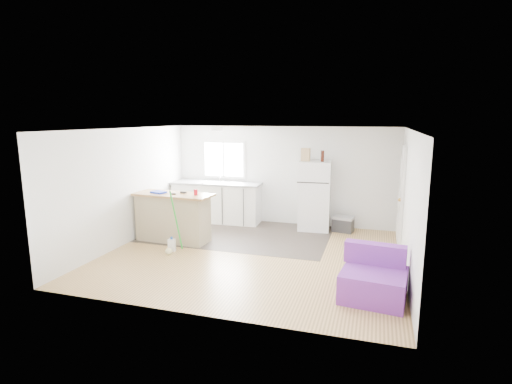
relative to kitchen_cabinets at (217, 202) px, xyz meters
The scene contains 19 objects.
room 2.78m from the kitchen_cabinets, 52.95° to the right, with size 5.51×5.01×2.41m.
vinyl_zone 1.37m from the kitchen_cabinets, 45.07° to the right, with size 4.05×2.50×0.00m, color #302724.
window 1.09m from the kitchen_cabinets, 77.58° to the left, with size 1.18×0.06×0.98m.
interior_door 4.42m from the kitchen_cabinets, ahead, with size 0.11×0.92×2.10m.
ceiling_fixture 2.12m from the kitchen_cabinets, 65.98° to the right, with size 0.30×0.30×0.07m, color white.
kitchen_cabinets is the anchor object (origin of this frame).
peninsula 1.81m from the kitchen_cabinets, 98.38° to the right, with size 1.72×0.75×1.03m.
refrigerator 2.49m from the kitchen_cabinets, ahead, with size 0.76×0.73×1.62m.
cooler 3.17m from the kitchen_cabinets, ahead, with size 0.53×0.41×0.36m.
purple_seat 5.16m from the kitchen_cabinets, 41.29° to the right, with size 1.00×0.95×0.74m.
cleaner_jug 2.45m from the kitchen_cabinets, 89.32° to the right, with size 0.14×0.10×0.29m.
mop 2.60m from the kitchen_cabinets, 87.71° to the right, with size 0.24×0.36×1.28m.
red_cup 1.90m from the kitchen_cabinets, 81.09° to the right, with size 0.08×0.08×0.12m, color red.
blue_tray 1.98m from the kitchen_cabinets, 107.48° to the right, with size 0.30×0.22×0.04m, color #142DC3.
tool_a 1.76m from the kitchen_cabinets, 92.15° to the right, with size 0.14×0.05×0.03m, color black.
tool_b 1.96m from the kitchen_cabinets, 95.69° to the right, with size 0.10×0.04×0.03m, color black.
cardboard_box 2.58m from the kitchen_cabinets, ahead, with size 0.20×0.10×0.30m, color tan.
bottle_left 2.92m from the kitchen_cabinets, ahead, with size 0.07×0.07×0.25m, color #341109.
bottle_right 2.90m from the kitchen_cabinets, ahead, with size 0.07×0.07×0.25m, color #341109.
Camera 1 is at (2.20, -7.01, 2.61)m, focal length 28.00 mm.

